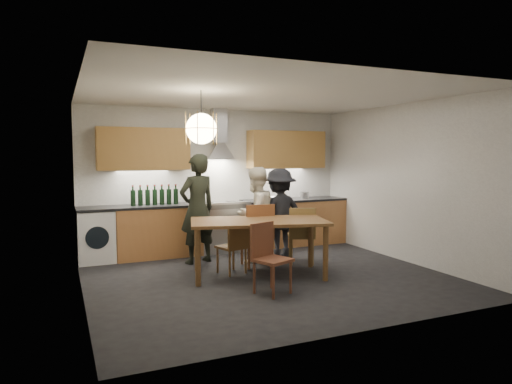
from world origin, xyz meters
name	(u,v)px	position (x,y,z in m)	size (l,w,h in m)	color
ground	(267,276)	(0.00, 0.00, 0.00)	(5.00, 5.00, 0.00)	black
room_shell	(267,159)	(0.00, 0.00, 1.71)	(5.02, 4.52, 2.61)	white
counter_run	(224,226)	(0.02, 1.95, 0.45)	(5.00, 0.62, 0.90)	tan
range_stove	(223,227)	(0.00, 1.94, 0.44)	(0.90, 0.60, 0.92)	silver
wall_fixtures	(220,149)	(0.00, 2.07, 1.87)	(4.30, 0.54, 1.10)	tan
pendant_lamp	(201,129)	(-1.00, -0.10, 2.10)	(0.43, 0.43, 0.70)	black
dining_table	(259,226)	(-0.09, 0.09, 0.73)	(2.13, 1.45, 0.82)	brown
chair_back_left	(235,243)	(-0.38, 0.31, 0.47)	(0.46, 0.46, 0.82)	brown
chair_back_mid	(258,231)	(0.10, 0.55, 0.57)	(0.49, 0.49, 1.00)	brown
chair_back_right	(302,232)	(0.82, 0.45, 0.53)	(0.55, 0.55, 0.92)	brown
chair_front	(268,253)	(-0.31, -0.69, 0.51)	(0.53, 0.53, 0.89)	brown
person_left	(197,209)	(-0.68, 1.23, 0.89)	(0.65, 0.42, 1.78)	black
person_mid	(256,214)	(0.23, 0.96, 0.78)	(0.76, 0.59, 1.56)	white
person_right	(280,213)	(0.70, 1.01, 0.76)	(0.99, 0.57, 1.53)	black
mixing_bowl	(274,198)	(1.02, 1.89, 0.93)	(0.27, 0.27, 0.07)	#B0B0B4
stock_pot	(304,195)	(1.72, 1.97, 0.96)	(0.17, 0.17, 0.12)	#ABABAF
wine_bottles	(155,195)	(-1.22, 1.96, 1.07)	(0.81, 0.08, 0.34)	black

